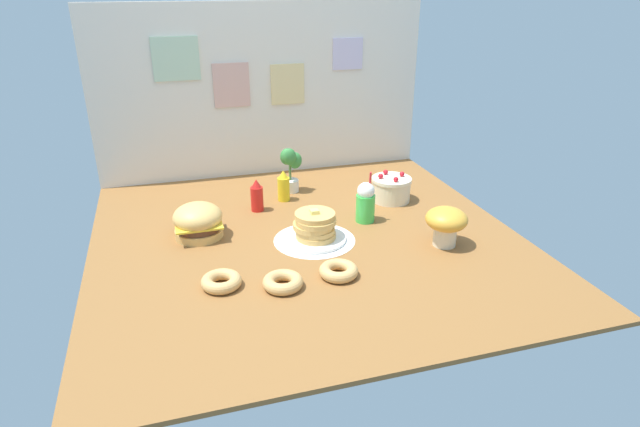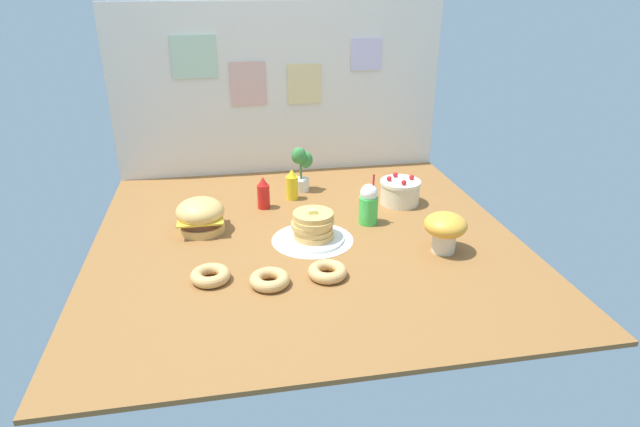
{
  "view_description": "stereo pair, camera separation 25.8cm",
  "coord_description": "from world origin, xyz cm",
  "px_view_note": "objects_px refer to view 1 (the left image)",
  "views": [
    {
      "loc": [
        -60.18,
        -222.0,
        114.57
      ],
      "look_at": [
        7.51,
        4.46,
        10.06
      ],
      "focal_mm": 30.13,
      "sensor_mm": 36.0,
      "label": 1
    },
    {
      "loc": [
        -35.08,
        -228.03,
        114.57
      ],
      "look_at": [
        7.51,
        4.46,
        10.06
      ],
      "focal_mm": 30.13,
      "sensor_mm": 36.0,
      "label": 2
    }
  ],
  "objects_px": {
    "layer_cake": "(391,189)",
    "mustard_bottle": "(284,186)",
    "pancake_stack": "(315,228)",
    "cream_soda_cup": "(366,202)",
    "ketchup_bottle": "(257,196)",
    "donut_chocolate": "(283,282)",
    "donut_vanilla": "(339,271)",
    "burger": "(198,221)",
    "potted_plant": "(290,168)",
    "donut_pink_glaze": "(221,281)",
    "mushroom_stool": "(446,223)"
  },
  "relations": [
    {
      "from": "layer_cake",
      "to": "donut_vanilla",
      "type": "relative_size",
      "value": 1.34
    },
    {
      "from": "layer_cake",
      "to": "mustard_bottle",
      "type": "relative_size",
      "value": 1.25
    },
    {
      "from": "layer_cake",
      "to": "donut_pink_glaze",
      "type": "xyz_separation_m",
      "value": [
        -1.02,
        -0.65,
        -0.04
      ]
    },
    {
      "from": "ketchup_bottle",
      "to": "cream_soda_cup",
      "type": "height_order",
      "value": "cream_soda_cup"
    },
    {
      "from": "cream_soda_cup",
      "to": "donut_pink_glaze",
      "type": "distance_m",
      "value": 0.9
    },
    {
      "from": "burger",
      "to": "potted_plant",
      "type": "distance_m",
      "value": 0.73
    },
    {
      "from": "pancake_stack",
      "to": "mustard_bottle",
      "type": "relative_size",
      "value": 1.7
    },
    {
      "from": "burger",
      "to": "ketchup_bottle",
      "type": "height_order",
      "value": "ketchup_bottle"
    },
    {
      "from": "layer_cake",
      "to": "donut_chocolate",
      "type": "xyz_separation_m",
      "value": [
        -0.79,
        -0.73,
        -0.04
      ]
    },
    {
      "from": "burger",
      "to": "donut_pink_glaze",
      "type": "height_order",
      "value": "burger"
    },
    {
      "from": "ketchup_bottle",
      "to": "donut_chocolate",
      "type": "xyz_separation_m",
      "value": [
        -0.05,
        -0.8,
        -0.06
      ]
    },
    {
      "from": "ketchup_bottle",
      "to": "mushroom_stool",
      "type": "relative_size",
      "value": 0.91
    },
    {
      "from": "ketchup_bottle",
      "to": "layer_cake",
      "type": "bearing_deg",
      "value": -5.53
    },
    {
      "from": "burger",
      "to": "donut_pink_glaze",
      "type": "relative_size",
      "value": 1.43
    },
    {
      "from": "pancake_stack",
      "to": "layer_cake",
      "type": "xyz_separation_m",
      "value": [
        0.54,
        0.36,
        0.0
      ]
    },
    {
      "from": "ketchup_bottle",
      "to": "potted_plant",
      "type": "bearing_deg",
      "value": 42.93
    },
    {
      "from": "burger",
      "to": "pancake_stack",
      "type": "distance_m",
      "value": 0.56
    },
    {
      "from": "ketchup_bottle",
      "to": "potted_plant",
      "type": "xyz_separation_m",
      "value": [
        0.24,
        0.22,
        0.06
      ]
    },
    {
      "from": "pancake_stack",
      "to": "potted_plant",
      "type": "xyz_separation_m",
      "value": [
        0.04,
        0.65,
        0.08
      ]
    },
    {
      "from": "donut_pink_glaze",
      "to": "potted_plant",
      "type": "relative_size",
      "value": 0.61
    },
    {
      "from": "donut_vanilla",
      "to": "donut_chocolate",
      "type": "bearing_deg",
      "value": -174.97
    },
    {
      "from": "cream_soda_cup",
      "to": "donut_vanilla",
      "type": "xyz_separation_m",
      "value": [
        -0.3,
        -0.49,
        -0.08
      ]
    },
    {
      "from": "layer_cake",
      "to": "donut_pink_glaze",
      "type": "distance_m",
      "value": 1.21
    },
    {
      "from": "burger",
      "to": "layer_cake",
      "type": "xyz_separation_m",
      "value": [
        1.07,
        0.16,
        -0.01
      ]
    },
    {
      "from": "pancake_stack",
      "to": "ketchup_bottle",
      "type": "relative_size",
      "value": 1.7
    },
    {
      "from": "donut_pink_glaze",
      "to": "layer_cake",
      "type": "bearing_deg",
      "value": 32.55
    },
    {
      "from": "cream_soda_cup",
      "to": "potted_plant",
      "type": "xyz_separation_m",
      "value": [
        -0.26,
        0.51,
        0.04
      ]
    },
    {
      "from": "donut_pink_glaze",
      "to": "donut_vanilla",
      "type": "relative_size",
      "value": 1.0
    },
    {
      "from": "donut_pink_glaze",
      "to": "cream_soda_cup",
      "type": "bearing_deg",
      "value": 28.86
    },
    {
      "from": "donut_pink_glaze",
      "to": "potted_plant",
      "type": "xyz_separation_m",
      "value": [
        0.52,
        0.94,
        0.12
      ]
    },
    {
      "from": "layer_cake",
      "to": "potted_plant",
      "type": "height_order",
      "value": "potted_plant"
    },
    {
      "from": "donut_vanilla",
      "to": "potted_plant",
      "type": "height_order",
      "value": "potted_plant"
    },
    {
      "from": "burger",
      "to": "donut_vanilla",
      "type": "bearing_deg",
      "value": -46.34
    },
    {
      "from": "layer_cake",
      "to": "cream_soda_cup",
      "type": "height_order",
      "value": "cream_soda_cup"
    },
    {
      "from": "pancake_stack",
      "to": "layer_cake",
      "type": "relative_size",
      "value": 1.36
    },
    {
      "from": "layer_cake",
      "to": "potted_plant",
      "type": "distance_m",
      "value": 0.59
    },
    {
      "from": "donut_chocolate",
      "to": "mushroom_stool",
      "type": "xyz_separation_m",
      "value": [
        0.8,
        0.15,
        0.09
      ]
    },
    {
      "from": "donut_chocolate",
      "to": "ketchup_bottle",
      "type": "bearing_deg",
      "value": 86.74
    },
    {
      "from": "layer_cake",
      "to": "donut_chocolate",
      "type": "distance_m",
      "value": 1.07
    },
    {
      "from": "burger",
      "to": "potted_plant",
      "type": "bearing_deg",
      "value": 38.68
    },
    {
      "from": "mustard_bottle",
      "to": "mushroom_stool",
      "type": "distance_m",
      "value": 0.95
    },
    {
      "from": "ketchup_bottle",
      "to": "donut_pink_glaze",
      "type": "height_order",
      "value": "ketchup_bottle"
    },
    {
      "from": "ketchup_bottle",
      "to": "mushroom_stool",
      "type": "height_order",
      "value": "mushroom_stool"
    },
    {
      "from": "pancake_stack",
      "to": "cream_soda_cup",
      "type": "distance_m",
      "value": 0.34
    },
    {
      "from": "donut_chocolate",
      "to": "donut_vanilla",
      "type": "xyz_separation_m",
      "value": [
        0.24,
        0.02,
        0.0
      ]
    },
    {
      "from": "donut_chocolate",
      "to": "potted_plant",
      "type": "distance_m",
      "value": 1.07
    },
    {
      "from": "burger",
      "to": "pancake_stack",
      "type": "bearing_deg",
      "value": -21.16
    },
    {
      "from": "pancake_stack",
      "to": "potted_plant",
      "type": "bearing_deg",
      "value": 86.23
    },
    {
      "from": "burger",
      "to": "mustard_bottle",
      "type": "height_order",
      "value": "mustard_bottle"
    },
    {
      "from": "cream_soda_cup",
      "to": "potted_plant",
      "type": "distance_m",
      "value": 0.58
    }
  ]
}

